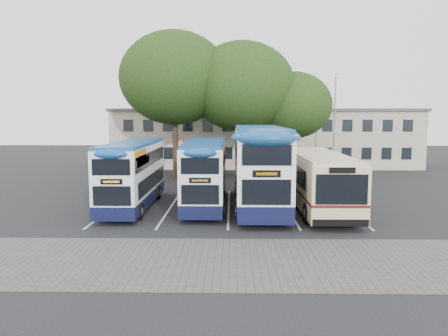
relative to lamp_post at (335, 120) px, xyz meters
name	(u,v)px	position (x,y,z in m)	size (l,w,h in m)	color
ground	(304,228)	(-6.00, -19.97, -5.08)	(120.00, 120.00, 0.00)	black
paving_strip	(273,262)	(-8.00, -24.97, -5.08)	(40.00, 6.00, 0.01)	#595654
bay_lines	(229,207)	(-9.75, -14.97, -5.08)	(14.12, 11.00, 0.01)	silver
depot_building	(264,137)	(-6.00, 7.02, -1.93)	(32.40, 8.40, 6.20)	#AA9F89
lamp_post	(335,120)	(0.00, 0.00, 0.00)	(0.25, 1.05, 9.06)	gray
tree_left	(175,78)	(-14.52, -2.63, 3.63)	(9.51, 9.51, 12.77)	black
tree_mid	(242,87)	(-8.69, -2.69, 2.88)	(9.13, 9.13, 11.86)	black
tree_right	(293,105)	(-4.23, -2.13, 1.30)	(6.90, 6.90, 9.33)	black
bus_dd_left	(133,172)	(-15.47, -15.19, -2.92)	(2.29, 9.44, 3.93)	#0E1134
bus_dd_mid	(206,171)	(-11.15, -14.78, -2.90)	(2.31, 9.53, 3.97)	#0E1134
bus_dd_right	(259,163)	(-7.95, -14.93, -2.42)	(2.81, 11.58, 4.83)	#0E1134
bus_single	(318,177)	(-4.47, -15.29, -3.22)	(2.81, 11.02, 3.29)	beige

